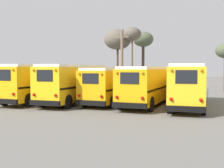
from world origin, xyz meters
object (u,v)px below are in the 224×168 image
Objects in this scene: utility_pole at (122,60)px; bare_tree_3 at (132,35)px; bare_tree_1 at (143,41)px; school_bus_1 at (76,82)px; school_bus_0 at (47,81)px; bare_tree_2 at (118,40)px; school_bus_3 at (148,84)px; school_bus_2 at (115,84)px; school_bus_4 at (188,84)px.

utility_pole is 4.70m from bare_tree_3.
utility_pole is 7.75m from bare_tree_1.
utility_pole is at bearing 88.62° from school_bus_1.
school_bus_0 is 17.01m from bare_tree_2.
bare_tree_3 reaches higher than bare_tree_1.
bare_tree_2 reaches higher than school_bus_1.
school_bus_1 reaches higher than school_bus_3.
bare_tree_3 reaches higher than school_bus_0.
bare_tree_2 is (-7.77, 15.78, 5.30)m from school_bus_3.
bare_tree_3 reaches higher than school_bus_2.
school_bus_0 is at bearing -171.26° from school_bus_2.
school_bus_0 is 1.05× the size of school_bus_4.
school_bus_3 is 1.19× the size of bare_tree_1.
school_bus_4 is at bearing -60.41° from bare_tree_3.
bare_tree_3 is (-5.40, 14.90, 5.79)m from school_bus_3.
bare_tree_2 is (-4.68, 15.17, 5.37)m from school_bus_2.
school_bus_0 is 20.36m from bare_tree_1.
school_bus_4 reaches higher than school_bus_3.
school_bus_2 is at bearing -80.84° from bare_tree_3.
school_bus_0 is 1.12× the size of school_bus_1.
school_bus_2 is 15.61m from bare_tree_3.
school_bus_0 is 12.76m from utility_pole.
school_bus_2 is 0.99× the size of school_bus_3.
bare_tree_1 is 0.99× the size of bare_tree_2.
school_bus_0 is at bearing -103.33° from bare_tree_1.
school_bus_3 is 18.37m from bare_tree_2.
school_bus_4 is 1.33× the size of utility_pole.
utility_pole is at bearing 74.32° from school_bus_0.
school_bus_2 is at bearing 168.85° from school_bus_3.
school_bus_1 is at bearing -7.16° from school_bus_0.
school_bus_1 is 0.98× the size of school_bus_3.
bare_tree_3 is at bearing 119.59° from school_bus_4.
school_bus_4 is at bearing -52.75° from utility_pole.
bare_tree_1 is 4.27m from bare_tree_2.
bare_tree_3 is at bearing 109.92° from school_bus_3.
utility_pole is (3.40, 12.10, 2.24)m from school_bus_0.
bare_tree_1 is at bearing 80.55° from bare_tree_3.
bare_tree_2 reaches higher than utility_pole.
school_bus_3 is 13.35m from utility_pole.
utility_pole is (-5.89, 11.76, 2.34)m from school_bus_3.
school_bus_0 is 1.30× the size of bare_tree_1.
bare_tree_3 is (2.37, -0.88, 0.49)m from bare_tree_2.
school_bus_2 is 11.74m from utility_pole.
bare_tree_1 is at bearing 104.19° from school_bus_3.
school_bus_3 is 1.16× the size of bare_tree_3.
utility_pole reaches higher than school_bus_0.
school_bus_0 is 6.27m from school_bus_2.
school_bus_4 is 19.91m from bare_tree_2.
bare_tree_1 is at bearing 112.60° from school_bus_4.
utility_pole reaches higher than school_bus_1.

